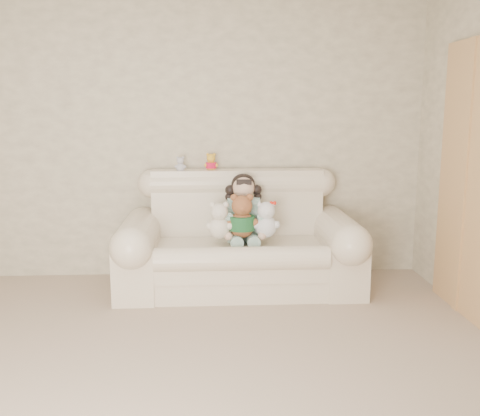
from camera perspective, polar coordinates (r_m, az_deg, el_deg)
name	(u,v)px	position (r m, az deg, el deg)	size (l,w,h in m)	color
floor	(167,413)	(3.12, -7.61, -20.33)	(5.00, 5.00, 0.00)	tan
wall_back	(183,139)	(5.19, -5.89, 7.14)	(4.50, 4.50, 0.00)	beige
sofa	(239,232)	(4.80, -0.07, -2.55)	(2.10, 0.95, 1.03)	beige
door_panel	(468,179)	(4.56, 22.63, 2.80)	(0.06, 0.90, 2.10)	tan
seated_child	(243,207)	(4.83, 0.36, 0.09)	(0.37, 0.45, 0.61)	#29715B
brown_teddy	(242,212)	(4.64, 0.20, -0.40)	(0.28, 0.22, 0.44)	brown
white_cat	(266,216)	(4.66, 2.72, -0.79)	(0.24, 0.18, 0.37)	silver
cream_teddy	(219,217)	(4.61, -2.17, -0.93)	(0.24, 0.18, 0.37)	beige
yellow_mini_bear	(211,161)	(5.07, -3.03, 4.93)	(0.13, 0.10, 0.20)	yellow
grey_mini_plush	(180,163)	(5.03, -6.20, 4.68)	(0.11, 0.08, 0.17)	silver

